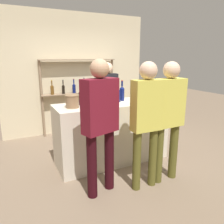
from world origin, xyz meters
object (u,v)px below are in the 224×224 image
at_px(counter_bottle_1, 81,97).
at_px(customer_center, 147,116).
at_px(server_behind_counter, 107,97).
at_px(counter_bottle_5, 115,96).
at_px(ice_bucket, 72,101).
at_px(wine_glass, 111,97).
at_px(customer_left, 100,118).
at_px(customer_right, 169,113).
at_px(counter_bottle_0, 122,93).
at_px(counter_bottle_4, 146,94).
at_px(counter_bottle_3, 96,96).
at_px(counter_bottle_2, 118,95).

xyz_separation_m(counter_bottle_1, customer_center, (0.55, -1.03, -0.12)).
height_order(counter_bottle_1, server_behind_counter, server_behind_counter).
bearing_deg(counter_bottle_5, ice_bucket, 178.99).
relative_size(wine_glass, ice_bucket, 0.78).
xyz_separation_m(counter_bottle_5, customer_left, (-0.57, -0.73, -0.13)).
xyz_separation_m(customer_center, customer_right, (0.39, 0.03, -0.01)).
xyz_separation_m(counter_bottle_0, counter_bottle_4, (0.33, -0.25, -0.01)).
bearing_deg(counter_bottle_3, ice_bucket, -171.48).
bearing_deg(server_behind_counter, counter_bottle_4, 22.68).
bearing_deg(server_behind_counter, ice_bucket, -48.44).
xyz_separation_m(server_behind_counter, customer_right, (0.18, -1.65, 0.02)).
bearing_deg(customer_right, counter_bottle_4, -12.24).
height_order(server_behind_counter, customer_right, customer_right).
bearing_deg(counter_bottle_5, counter_bottle_4, -8.01).
distance_m(counter_bottle_3, customer_left, 0.85).
xyz_separation_m(counter_bottle_2, customer_center, (-0.10, -1.00, -0.12)).
relative_size(counter_bottle_1, ice_bucket, 1.53).
bearing_deg(counter_bottle_0, ice_bucket, -170.61).
height_order(counter_bottle_5, customer_center, customer_center).
relative_size(counter_bottle_0, wine_glass, 2.16).
xyz_separation_m(counter_bottle_5, server_behind_counter, (0.24, 0.79, -0.17)).
bearing_deg(customer_center, ice_bucket, 40.82).
bearing_deg(counter_bottle_1, wine_glass, -25.42).
distance_m(ice_bucket, customer_left, 0.76).
bearing_deg(counter_bottle_3, server_behind_counter, 52.79).
bearing_deg(wine_glass, server_behind_counter, 68.83).
xyz_separation_m(counter_bottle_1, counter_bottle_5, (0.53, -0.15, 0.01)).
distance_m(wine_glass, customer_left, 0.83).
height_order(counter_bottle_4, customer_center, customer_center).
xyz_separation_m(counter_bottle_0, customer_center, (-0.21, -1.05, -0.14)).
distance_m(counter_bottle_0, counter_bottle_5, 0.29).
bearing_deg(customer_right, wine_glass, 30.89).
bearing_deg(ice_bucket, counter_bottle_3, 8.52).
distance_m(counter_bottle_2, counter_bottle_4, 0.48).
bearing_deg(wine_glass, counter_bottle_0, 34.96).
xyz_separation_m(counter_bottle_4, server_behind_counter, (-0.33, 0.87, -0.16)).
xyz_separation_m(ice_bucket, customer_right, (1.13, -0.87, -0.11)).
bearing_deg(ice_bucket, server_behind_counter, 39.37).
distance_m(counter_bottle_1, ice_bucket, 0.23).
bearing_deg(counter_bottle_3, wine_glass, -30.87).
distance_m(counter_bottle_3, customer_right, 1.19).
xyz_separation_m(wine_glass, ice_bucket, (-0.62, 0.07, -0.02)).
relative_size(counter_bottle_0, counter_bottle_4, 1.04).
distance_m(counter_bottle_1, customer_center, 1.17).
xyz_separation_m(counter_bottle_4, customer_right, (-0.15, -0.78, -0.14)).
bearing_deg(ice_bucket, customer_right, -37.55).
relative_size(counter_bottle_2, customer_right, 0.19).
bearing_deg(customer_center, counter_bottle_1, 29.33).
bearing_deg(customer_right, ice_bucket, 50.87).
distance_m(counter_bottle_1, customer_left, 0.88).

